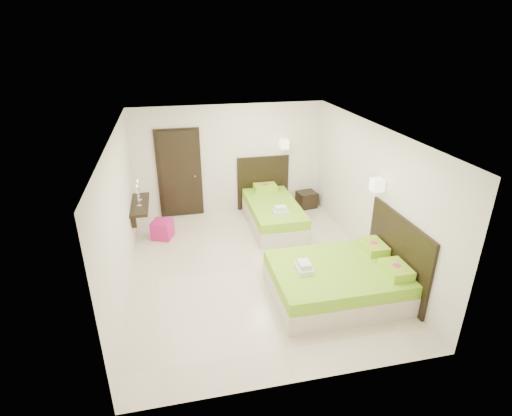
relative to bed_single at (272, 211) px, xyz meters
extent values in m
plane|color=beige|center=(-0.81, -1.76, -0.32)|extent=(5.50, 5.50, 0.00)
cube|color=beige|center=(0.00, -0.08, -0.15)|extent=(1.07, 2.14, 0.34)
cube|color=#71B51D|center=(0.00, -0.08, 0.13)|extent=(1.06, 2.12, 0.21)
cube|color=black|center=(0.00, 0.96, 0.35)|extent=(1.28, 0.05, 1.34)
cube|color=#9DCE25|center=(0.00, 0.72, 0.31)|extent=(0.53, 0.36, 0.15)
cylinder|color=#D3316B|center=(0.00, 0.72, 0.39)|extent=(0.13, 0.13, 0.00)
cube|color=silver|center=(0.00, -0.67, 0.28)|extent=(0.32, 0.24, 0.09)
cube|color=silver|center=(0.00, -0.67, 0.37)|extent=(0.24, 0.18, 0.09)
cube|color=#F4E9C9|center=(0.47, 0.81, 1.34)|extent=(0.19, 0.19, 0.21)
cylinder|color=#2D2116|center=(0.47, 0.89, 1.34)|extent=(0.03, 0.16, 0.03)
cube|color=beige|center=(0.36, -2.90, -0.15)|extent=(2.16, 1.62, 0.35)
cube|color=#71B51D|center=(0.36, -2.90, 0.14)|extent=(2.14, 1.61, 0.22)
cube|color=black|center=(1.41, -2.90, 0.36)|extent=(0.05, 1.84, 1.35)
cube|color=#9DCE25|center=(1.17, -3.27, 0.32)|extent=(0.37, 0.54, 0.15)
cylinder|color=#D3316B|center=(1.17, -3.27, 0.40)|extent=(0.13, 0.13, 0.00)
cube|color=#9DCE25|center=(1.17, -2.52, 0.32)|extent=(0.37, 0.54, 0.15)
cylinder|color=#D3316B|center=(1.17, -2.52, 0.40)|extent=(0.13, 0.13, 0.00)
cube|color=silver|center=(-0.23, -2.90, 0.29)|extent=(0.24, 0.32, 0.09)
cube|color=silver|center=(-0.23, -2.90, 0.37)|extent=(0.18, 0.24, 0.09)
cube|color=#F4E9C9|center=(1.26, -2.22, 1.36)|extent=(0.19, 0.19, 0.22)
cylinder|color=#2D2116|center=(1.34, -2.22, 1.36)|extent=(0.16, 0.03, 0.03)
cube|color=black|center=(1.09, 0.75, -0.12)|extent=(0.50, 0.46, 0.40)
cube|color=#AF1763|center=(-2.48, -0.16, -0.12)|extent=(0.52, 0.52, 0.40)
cube|color=black|center=(-2.01, 0.95, 0.73)|extent=(1.02, 0.06, 2.14)
cube|color=black|center=(-2.01, 0.91, 0.73)|extent=(0.88, 0.04, 2.06)
cylinder|color=silver|center=(-1.66, 0.88, 0.68)|extent=(0.03, 0.10, 0.03)
cube|color=black|center=(-2.88, -0.16, 0.50)|extent=(0.35, 1.20, 0.06)
cube|color=black|center=(-3.00, -0.61, 0.35)|extent=(0.10, 0.04, 0.30)
cube|color=black|center=(-3.00, 0.29, 0.35)|extent=(0.10, 0.04, 0.30)
cylinder|color=silver|center=(-2.88, -0.31, 0.54)|extent=(0.10, 0.10, 0.02)
cylinder|color=silver|center=(-2.88, -0.31, 0.66)|extent=(0.02, 0.02, 0.22)
cone|color=silver|center=(-2.88, -0.31, 0.79)|extent=(0.07, 0.07, 0.04)
cylinder|color=white|center=(-2.88, -0.31, 0.89)|extent=(0.02, 0.02, 0.15)
sphere|color=#FFB23F|center=(-2.88, -0.31, 0.97)|extent=(0.02, 0.02, 0.02)
cylinder|color=silver|center=(-2.88, -0.01, 0.54)|extent=(0.10, 0.10, 0.02)
cylinder|color=silver|center=(-2.88, -0.01, 0.66)|extent=(0.02, 0.02, 0.22)
cone|color=silver|center=(-2.88, -0.01, 0.79)|extent=(0.07, 0.07, 0.04)
cylinder|color=white|center=(-2.88, -0.01, 0.89)|extent=(0.02, 0.02, 0.15)
sphere|color=#FFB23F|center=(-2.88, -0.01, 0.97)|extent=(0.02, 0.02, 0.02)
camera|label=1|loc=(-2.15, -8.06, 3.79)|focal=28.00mm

